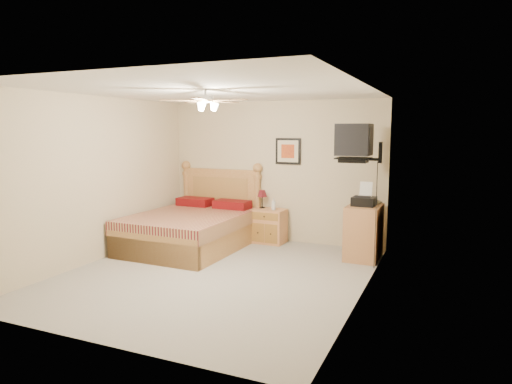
# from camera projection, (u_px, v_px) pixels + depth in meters

# --- Properties ---
(floor) EXTENTS (4.50, 4.50, 0.00)m
(floor) POSITION_uv_depth(u_px,v_px,m) (215.00, 275.00, 6.31)
(floor) COLOR gray
(floor) RESTS_ON ground
(ceiling) EXTENTS (4.00, 4.50, 0.04)m
(ceiling) POSITION_uv_depth(u_px,v_px,m) (213.00, 91.00, 5.97)
(ceiling) COLOR white
(ceiling) RESTS_ON ground
(wall_back) EXTENTS (4.00, 0.04, 2.50)m
(wall_back) POSITION_uv_depth(u_px,v_px,m) (274.00, 172.00, 8.19)
(wall_back) COLOR #C8B894
(wall_back) RESTS_ON ground
(wall_front) EXTENTS (4.00, 0.04, 2.50)m
(wall_front) POSITION_uv_depth(u_px,v_px,m) (94.00, 213.00, 4.09)
(wall_front) COLOR #C8B894
(wall_front) RESTS_ON ground
(wall_left) EXTENTS (0.04, 4.50, 2.50)m
(wall_left) POSITION_uv_depth(u_px,v_px,m) (98.00, 179.00, 6.92)
(wall_left) COLOR #C8B894
(wall_left) RESTS_ON ground
(wall_right) EXTENTS (0.04, 4.50, 2.50)m
(wall_right) POSITION_uv_depth(u_px,v_px,m) (364.00, 193.00, 5.35)
(wall_right) COLOR #C8B894
(wall_right) RESTS_ON ground
(bed) EXTENTS (1.69, 2.20, 1.40)m
(bed) POSITION_uv_depth(u_px,v_px,m) (190.00, 207.00, 7.66)
(bed) COLOR #AB6C35
(bed) RESTS_ON ground
(nightstand) EXTENTS (0.57, 0.43, 0.60)m
(nightstand) POSITION_uv_depth(u_px,v_px,m) (269.00, 226.00, 8.09)
(nightstand) COLOR tan
(nightstand) RESTS_ON ground
(table_lamp) EXTENTS (0.23, 0.23, 0.32)m
(table_lamp) POSITION_uv_depth(u_px,v_px,m) (262.00, 199.00, 8.16)
(table_lamp) COLOR maroon
(table_lamp) RESTS_ON nightstand
(lotion_bottle) EXTENTS (0.10, 0.10, 0.21)m
(lotion_bottle) POSITION_uv_depth(u_px,v_px,m) (274.00, 204.00, 7.95)
(lotion_bottle) COLOR silver
(lotion_bottle) RESTS_ON nightstand
(framed_picture) EXTENTS (0.46, 0.04, 0.46)m
(framed_picture) POSITION_uv_depth(u_px,v_px,m) (288.00, 151.00, 8.01)
(framed_picture) COLOR black
(framed_picture) RESTS_ON wall_back
(dresser) EXTENTS (0.50, 0.72, 0.84)m
(dresser) POSITION_uv_depth(u_px,v_px,m) (364.00, 232.00, 7.06)
(dresser) COLOR #B17646
(dresser) RESTS_ON ground
(fax_machine) EXTENTS (0.36, 0.38, 0.36)m
(fax_machine) POSITION_uv_depth(u_px,v_px,m) (364.00, 194.00, 6.96)
(fax_machine) COLOR black
(fax_machine) RESTS_ON dresser
(magazine_lower) EXTENTS (0.26, 0.31, 0.03)m
(magazine_lower) POSITION_uv_depth(u_px,v_px,m) (367.00, 202.00, 7.24)
(magazine_lower) COLOR tan
(magazine_lower) RESTS_ON dresser
(magazine_upper) EXTENTS (0.21, 0.26, 0.02)m
(magazine_upper) POSITION_uv_depth(u_px,v_px,m) (367.00, 201.00, 7.26)
(magazine_upper) COLOR gray
(magazine_upper) RESTS_ON magazine_lower
(wall_tv) EXTENTS (0.56, 0.46, 0.58)m
(wall_tv) POSITION_uv_depth(u_px,v_px,m) (364.00, 142.00, 6.60)
(wall_tv) COLOR black
(wall_tv) RESTS_ON wall_right
(ceiling_fan) EXTENTS (1.14, 1.14, 0.28)m
(ceiling_fan) POSITION_uv_depth(u_px,v_px,m) (205.00, 101.00, 5.81)
(ceiling_fan) COLOR white
(ceiling_fan) RESTS_ON ceiling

